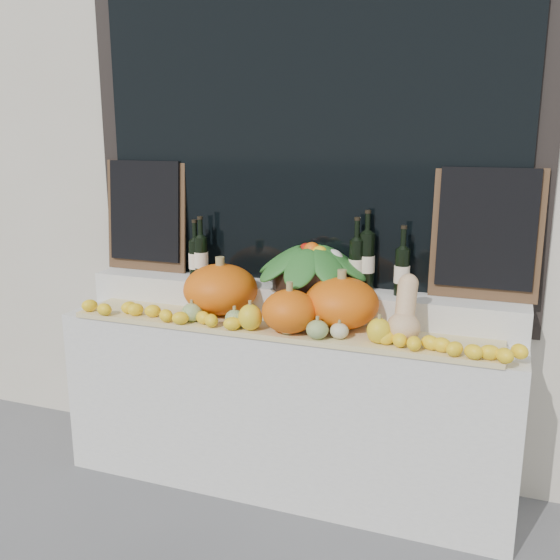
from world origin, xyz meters
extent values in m
cube|color=beige|center=(0.00, 2.25, 2.25)|extent=(7.00, 0.90, 4.50)
cube|color=black|center=(0.00, 1.80, 1.90)|extent=(2.40, 0.04, 2.10)
cube|color=black|center=(0.00, 1.77, 1.90)|extent=(2.20, 0.02, 2.00)
cube|color=silver|center=(0.00, 1.52, 0.44)|extent=(2.30, 0.55, 0.88)
cube|color=silver|center=(0.00, 1.68, 0.96)|extent=(2.30, 0.25, 0.16)
cube|color=tan|center=(0.00, 1.40, 0.89)|extent=(2.10, 0.32, 0.02)
ellipsoid|color=orange|center=(-0.34, 1.49, 1.03)|extent=(0.48, 0.48, 0.26)
ellipsoid|color=orange|center=(0.30, 1.48, 1.03)|extent=(0.47, 0.47, 0.24)
ellipsoid|color=orange|center=(0.09, 1.33, 1.01)|extent=(0.32, 0.32, 0.20)
ellipsoid|color=#D8AD7F|center=(0.61, 1.37, 0.97)|extent=(0.15, 0.15, 0.14)
cylinder|color=#D8AD7F|center=(0.61, 1.42, 1.08)|extent=(0.09, 0.14, 0.18)
sphere|color=#D8AD7F|center=(0.61, 1.46, 1.15)|extent=(0.09, 0.09, 0.09)
ellipsoid|color=#336A1F|center=(0.24, 1.28, 0.95)|extent=(0.10, 0.10, 0.09)
cylinder|color=olive|center=(0.24, 1.28, 1.00)|extent=(0.02, 0.02, 0.02)
ellipsoid|color=#336A1F|center=(-0.18, 1.31, 0.95)|extent=(0.09, 0.09, 0.08)
cylinder|color=olive|center=(-0.18, 1.31, 1.00)|extent=(0.02, 0.02, 0.02)
ellipsoid|color=beige|center=(0.09, 1.30, 0.94)|extent=(0.08, 0.08, 0.07)
cylinder|color=olive|center=(0.09, 1.30, 0.98)|extent=(0.02, 0.02, 0.02)
ellipsoid|color=yellow|center=(-0.09, 1.29, 0.97)|extent=(0.11, 0.11, 0.12)
cylinder|color=olive|center=(-0.09, 1.29, 1.04)|extent=(0.02, 0.02, 0.02)
ellipsoid|color=beige|center=(0.34, 1.32, 0.94)|extent=(0.09, 0.09, 0.07)
cylinder|color=olive|center=(0.34, 1.32, 0.99)|extent=(0.02, 0.02, 0.02)
ellipsoid|color=yellow|center=(0.51, 1.32, 0.96)|extent=(0.11, 0.11, 0.11)
cylinder|color=olive|center=(0.51, 1.32, 1.03)|extent=(0.02, 0.02, 0.02)
ellipsoid|color=#336A1F|center=(-0.41, 1.32, 0.95)|extent=(0.10, 0.10, 0.09)
cylinder|color=olive|center=(-0.41, 1.32, 1.01)|extent=(0.02, 0.02, 0.02)
cylinder|color=black|center=(0.09, 1.66, 1.10)|extent=(0.40, 0.40, 0.12)
cylinder|color=black|center=(-0.57, 1.66, 1.14)|extent=(0.07, 0.07, 0.20)
cylinder|color=black|center=(-0.57, 1.66, 1.29)|extent=(0.03, 0.03, 0.10)
cylinder|color=#F2E2C9|center=(-0.57, 1.66, 1.13)|extent=(0.08, 0.08, 0.08)
cylinder|color=black|center=(-0.57, 1.66, 1.35)|extent=(0.03, 0.03, 0.02)
cylinder|color=black|center=(-0.53, 1.66, 1.15)|extent=(0.07, 0.07, 0.22)
cylinder|color=black|center=(-0.53, 1.66, 1.31)|extent=(0.03, 0.03, 0.10)
cylinder|color=#F2E2C9|center=(-0.53, 1.66, 1.14)|extent=(0.08, 0.08, 0.08)
cylinder|color=black|center=(-0.53, 1.66, 1.37)|extent=(0.03, 0.03, 0.02)
cylinder|color=black|center=(0.36, 1.71, 1.18)|extent=(0.08, 0.08, 0.29)
cylinder|color=black|center=(0.36, 1.71, 1.38)|extent=(0.03, 0.03, 0.10)
cylinder|color=#F2E2C9|center=(0.36, 1.71, 1.17)|extent=(0.08, 0.08, 0.08)
cylinder|color=black|center=(0.36, 1.71, 1.44)|extent=(0.03, 0.03, 0.02)
cylinder|color=black|center=(0.32, 1.69, 1.17)|extent=(0.07, 0.07, 0.26)
cylinder|color=black|center=(0.32, 1.69, 1.35)|extent=(0.03, 0.03, 0.10)
cylinder|color=#F2E2C9|center=(0.32, 1.69, 1.16)|extent=(0.08, 0.08, 0.08)
cylinder|color=black|center=(0.32, 1.69, 1.40)|extent=(0.03, 0.03, 0.02)
cylinder|color=black|center=(0.55, 1.68, 1.15)|extent=(0.07, 0.07, 0.23)
cylinder|color=black|center=(0.55, 1.68, 1.32)|extent=(0.03, 0.03, 0.10)
cylinder|color=#F2E2C9|center=(0.55, 1.68, 1.14)|extent=(0.08, 0.08, 0.08)
cylinder|color=black|center=(0.55, 1.68, 1.37)|extent=(0.03, 0.03, 0.02)
cube|color=#4C331E|center=(-0.92, 1.75, 1.35)|extent=(0.50, 0.06, 0.62)
cube|color=black|center=(-0.92, 1.73, 1.38)|extent=(0.44, 0.06, 0.56)
cube|color=#4C331E|center=(0.92, 1.75, 1.35)|extent=(0.50, 0.06, 0.62)
cube|color=black|center=(0.92, 1.73, 1.38)|extent=(0.44, 0.06, 0.56)
camera|label=1|loc=(1.02, -1.29, 1.83)|focal=40.00mm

